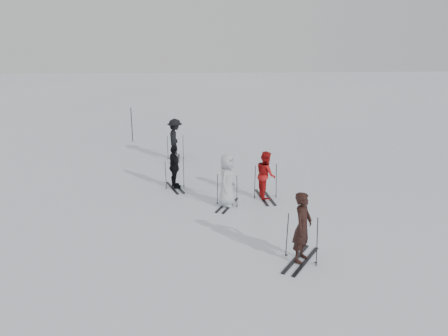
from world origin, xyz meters
name	(u,v)px	position (x,y,z in m)	size (l,w,h in m)	color
ground	(226,203)	(0.00, 0.00, 0.00)	(120.00, 120.00, 0.00)	silver
skier_near_dark	(302,228)	(1.65, -4.27, 0.93)	(0.68, 0.45, 1.86)	black
skier_red	(266,175)	(1.47, 0.47, 0.86)	(0.83, 0.65, 1.71)	#B11414
skier_grey	(227,181)	(0.02, -0.22, 0.91)	(0.89, 0.58, 1.82)	#B3B8BE
skier_uphill_left	(175,167)	(-1.85, 1.77, 0.83)	(0.98, 0.41, 1.67)	black
skier_uphill_far	(175,139)	(-1.98, 6.05, 0.96)	(1.24, 0.71, 1.92)	black
skis_near_dark	(302,238)	(1.65, -4.27, 0.66)	(0.96, 1.82, 1.33)	black
skis_red	(266,181)	(1.47, 0.47, 0.65)	(0.94, 1.78, 1.30)	black
skis_grey	(227,190)	(0.02, -0.22, 0.58)	(0.84, 1.59, 1.16)	black
skis_uphill_left	(175,174)	(-1.85, 1.77, 0.58)	(0.84, 1.59, 1.16)	black
skis_uphill_far	(175,147)	(-1.98, 6.05, 0.60)	(0.87, 1.65, 1.20)	black
piste_marker	(132,125)	(-4.54, 9.96, 0.95)	(0.04, 0.04, 1.90)	black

